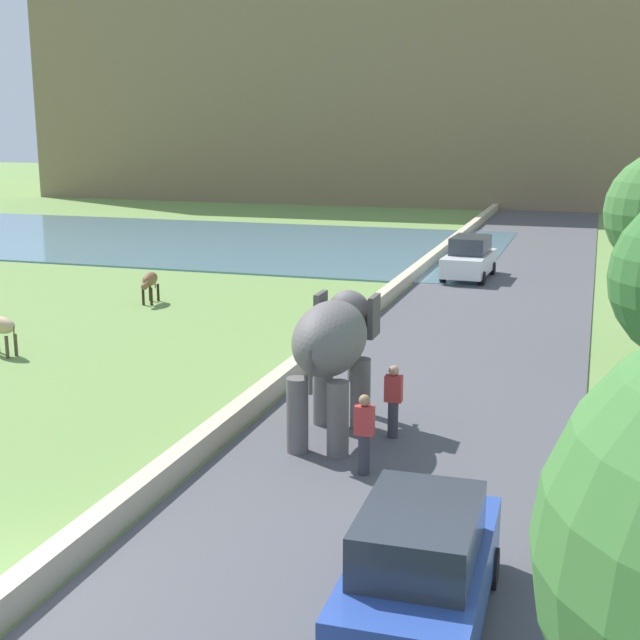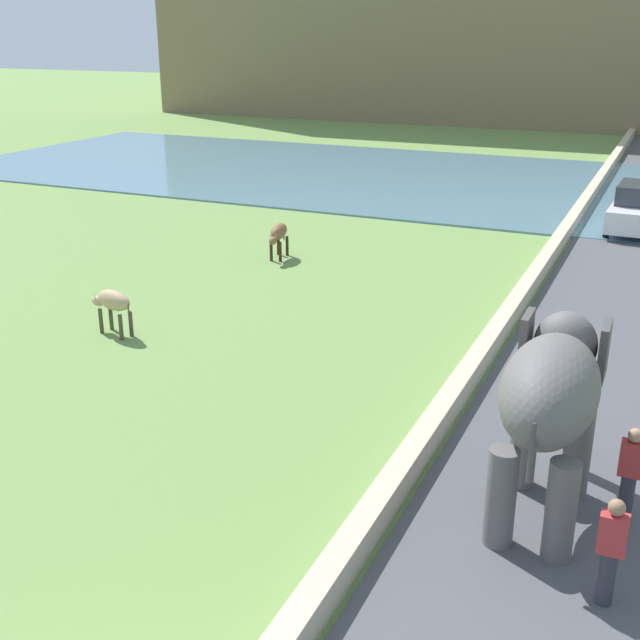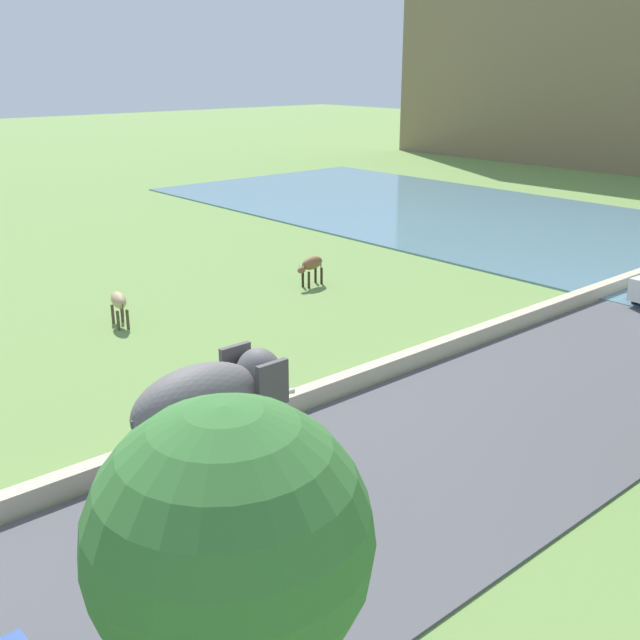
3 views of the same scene
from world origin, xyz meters
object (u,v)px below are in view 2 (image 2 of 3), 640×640
(cow_tan, at_px, (113,302))
(person_beside_elephant, at_px, (630,474))
(car_white, at_px, (637,209))
(person_trailing, at_px, (610,551))
(elephant, at_px, (551,396))
(cow_brown, at_px, (278,234))

(cow_tan, bearing_deg, person_beside_elephant, -15.21)
(car_white, bearing_deg, person_trailing, -86.97)
(elephant, distance_m, cow_brown, 15.50)
(car_white, bearing_deg, cow_tan, -123.91)
(person_beside_elephant, bearing_deg, elephant, -167.78)
(elephant, relative_size, person_trailing, 2.13)
(person_beside_elephant, xyz_separation_m, car_white, (-1.23, 19.68, 0.03))
(elephant, height_order, person_beside_elephant, elephant)
(cow_tan, bearing_deg, elephant, -18.09)
(elephant, xyz_separation_m, cow_brown, (-10.42, 11.41, -1.20))
(cow_brown, bearing_deg, elephant, -47.60)
(person_trailing, height_order, cow_tan, person_trailing)
(elephant, bearing_deg, person_trailing, -57.79)
(elephant, distance_m, car_white, 19.98)
(elephant, height_order, cow_tan, elephant)
(elephant, relative_size, cow_tan, 2.43)
(elephant, height_order, person_trailing, elephant)
(person_beside_elephant, relative_size, cow_tan, 1.14)
(person_trailing, bearing_deg, elephant, 122.21)
(person_beside_elephant, height_order, cow_tan, person_beside_elephant)
(person_beside_elephant, xyz_separation_m, person_trailing, (-0.08, -2.10, 0.00))
(person_beside_elephant, xyz_separation_m, cow_brown, (-11.65, 11.14, -0.04))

